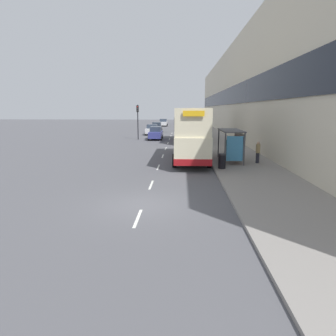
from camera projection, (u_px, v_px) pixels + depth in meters
name	position (u px, v px, depth m)	size (l,w,h in m)	color
ground_plane	(143.00, 205.00, 13.38)	(220.00, 220.00, 0.00)	#515156
pavement	(210.00, 134.00, 50.81)	(5.00, 93.00, 0.14)	gray
terrace_facade	(235.00, 93.00, 49.31)	(3.10, 93.00, 13.75)	beige
lane_mark_0	(138.00, 218.00, 11.80)	(0.12, 2.00, 0.01)	silver
lane_mark_1	(151.00, 185.00, 16.98)	(0.12, 2.00, 0.01)	silver
lane_mark_2	(158.00, 167.00, 22.17)	(0.12, 2.00, 0.01)	silver
lane_mark_3	(163.00, 156.00, 27.35)	(0.12, 2.00, 0.01)	silver
lane_mark_4	(166.00, 149.00, 32.53)	(0.12, 2.00, 0.01)	silver
lane_mark_5	(168.00, 143.00, 37.72)	(0.12, 2.00, 0.01)	silver
lane_mark_6	(170.00, 139.00, 42.90)	(0.12, 2.00, 0.01)	silver
lane_mark_7	(171.00, 136.00, 48.09)	(0.12, 2.00, 0.01)	silver
lane_mark_8	(172.00, 133.00, 53.27)	(0.12, 2.00, 0.01)	silver
bus_shelter	(234.00, 140.00, 23.36)	(1.60, 4.20, 2.48)	#4C4C51
double_decker_bus_near	(191.00, 133.00, 24.70)	(2.85, 10.37, 4.30)	beige
double_decker_bus_ahead	(186.00, 124.00, 39.65)	(2.85, 10.38, 4.30)	beige
car_0	(157.00, 127.00, 55.99)	(1.92, 4.06, 1.81)	black
car_1	(163.00, 123.00, 75.04)	(2.08, 4.49, 1.78)	silver
car_2	(156.00, 133.00, 42.21)	(1.91, 4.59, 1.80)	navy
car_3	(152.00, 130.00, 49.79)	(2.08, 4.01, 1.74)	silver
pedestrian_at_shelter	(228.00, 147.00, 26.26)	(0.32, 0.32, 1.64)	#23232D
pedestrian_1	(258.00, 152.00, 22.97)	(0.33, 0.33, 1.65)	#23232D
litter_bin	(222.00, 161.00, 20.90)	(0.55, 0.55, 1.05)	black
traffic_light_far_kerb	(138.00, 116.00, 41.54)	(0.30, 0.32, 4.81)	black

